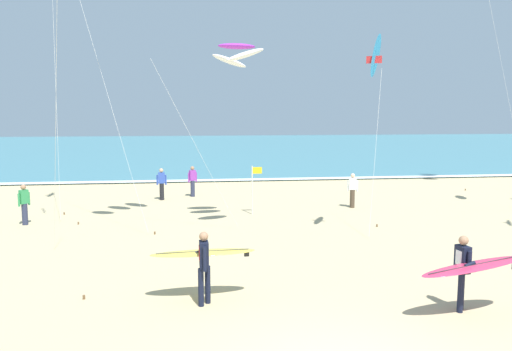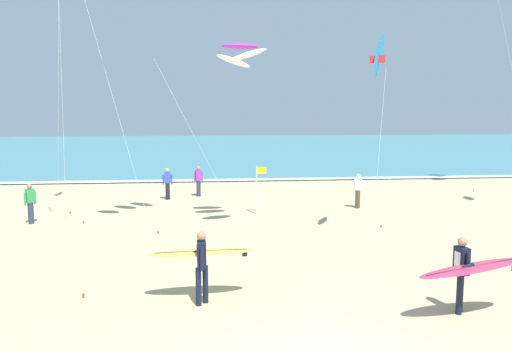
{
  "view_description": "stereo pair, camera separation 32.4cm",
  "coord_description": "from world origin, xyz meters",
  "px_view_note": "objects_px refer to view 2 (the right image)",
  "views": [
    {
      "loc": [
        -2.45,
        -7.55,
        4.4
      ],
      "look_at": [
        -0.72,
        5.93,
        2.68
      ],
      "focal_mm": 35.72,
      "sensor_mm": 36.0,
      "label": 1
    },
    {
      "loc": [
        -2.13,
        -7.59,
        4.4
      ],
      "look_at": [
        -0.72,
        5.93,
        2.68
      ],
      "focal_mm": 35.72,
      "sensor_mm": 36.0,
      "label": 2
    }
  ],
  "objects_px": {
    "kite_delta_cobalt_low": "(377,56)",
    "surfer_lead": "(467,269)",
    "surfer_trailing": "(201,257)",
    "kite_arc_violet_extra": "(240,54)",
    "bystander_white_top": "(358,191)",
    "bystander_purple_top": "(199,181)",
    "lifeguard_flag": "(258,185)",
    "bystander_green_top": "(30,203)",
    "bystander_blue_top": "(168,184)"
  },
  "relations": [
    {
      "from": "surfer_trailing",
      "to": "bystander_white_top",
      "type": "distance_m",
      "value": 12.94
    },
    {
      "from": "surfer_trailing",
      "to": "bystander_white_top",
      "type": "height_order",
      "value": "surfer_trailing"
    },
    {
      "from": "bystander_purple_top",
      "to": "lifeguard_flag",
      "type": "bearing_deg",
      "value": -62.56
    },
    {
      "from": "surfer_lead",
      "to": "kite_delta_cobalt_low",
      "type": "distance_m",
      "value": 8.4
    },
    {
      "from": "bystander_white_top",
      "to": "lifeguard_flag",
      "type": "bearing_deg",
      "value": -168.92
    },
    {
      "from": "surfer_trailing",
      "to": "kite_arc_violet_extra",
      "type": "relative_size",
      "value": 0.36
    },
    {
      "from": "surfer_lead",
      "to": "bystander_white_top",
      "type": "height_order",
      "value": "surfer_lead"
    },
    {
      "from": "kite_arc_violet_extra",
      "to": "lifeguard_flag",
      "type": "height_order",
      "value": "kite_arc_violet_extra"
    },
    {
      "from": "surfer_lead",
      "to": "kite_delta_cobalt_low",
      "type": "height_order",
      "value": "kite_delta_cobalt_low"
    },
    {
      "from": "surfer_trailing",
      "to": "lifeguard_flag",
      "type": "xyz_separation_m",
      "value": [
        2.38,
        9.92,
        0.21
      ]
    },
    {
      "from": "surfer_lead",
      "to": "lifeguard_flag",
      "type": "distance_m",
      "value": 11.85
    },
    {
      "from": "kite_delta_cobalt_low",
      "to": "bystander_green_top",
      "type": "relative_size",
      "value": 4.38
    },
    {
      "from": "kite_delta_cobalt_low",
      "to": "kite_arc_violet_extra",
      "type": "bearing_deg",
      "value": 154.04
    },
    {
      "from": "bystander_white_top",
      "to": "bystander_green_top",
      "type": "distance_m",
      "value": 13.91
    },
    {
      "from": "lifeguard_flag",
      "to": "bystander_blue_top",
      "type": "bearing_deg",
      "value": 134.85
    },
    {
      "from": "kite_arc_violet_extra",
      "to": "bystander_green_top",
      "type": "distance_m",
      "value": 10.07
    },
    {
      "from": "surfer_trailing",
      "to": "kite_delta_cobalt_low",
      "type": "xyz_separation_m",
      "value": [
        5.84,
        5.15,
        5.18
      ]
    },
    {
      "from": "kite_arc_violet_extra",
      "to": "bystander_purple_top",
      "type": "xyz_separation_m",
      "value": [
        -1.64,
        7.58,
        -5.64
      ]
    },
    {
      "from": "bystander_white_top",
      "to": "lifeguard_flag",
      "type": "distance_m",
      "value": 4.8
    },
    {
      "from": "bystander_purple_top",
      "to": "lifeguard_flag",
      "type": "distance_m",
      "value": 5.6
    },
    {
      "from": "surfer_lead",
      "to": "lifeguard_flag",
      "type": "xyz_separation_m",
      "value": [
        -3.28,
        11.38,
        0.21
      ]
    },
    {
      "from": "bystander_blue_top",
      "to": "lifeguard_flag",
      "type": "height_order",
      "value": "lifeguard_flag"
    },
    {
      "from": "bystander_purple_top",
      "to": "bystander_white_top",
      "type": "bearing_deg",
      "value": -29.04
    },
    {
      "from": "surfer_lead",
      "to": "bystander_blue_top",
      "type": "relative_size",
      "value": 1.59
    },
    {
      "from": "kite_arc_violet_extra",
      "to": "lifeguard_flag",
      "type": "bearing_deg",
      "value": 70.41
    },
    {
      "from": "bystander_purple_top",
      "to": "surfer_trailing",
      "type": "bearing_deg",
      "value": -89.27
    },
    {
      "from": "surfer_lead",
      "to": "bystander_green_top",
      "type": "height_order",
      "value": "surfer_lead"
    },
    {
      "from": "bystander_green_top",
      "to": "lifeguard_flag",
      "type": "distance_m",
      "value": 9.15
    },
    {
      "from": "bystander_blue_top",
      "to": "surfer_trailing",
      "type": "bearing_deg",
      "value": -83.0
    },
    {
      "from": "bystander_purple_top",
      "to": "kite_arc_violet_extra",
      "type": "bearing_deg",
      "value": -77.8
    },
    {
      "from": "surfer_lead",
      "to": "bystander_white_top",
      "type": "relative_size",
      "value": 1.59
    },
    {
      "from": "kite_delta_cobalt_low",
      "to": "bystander_white_top",
      "type": "distance_m",
      "value": 7.95
    },
    {
      "from": "bystander_white_top",
      "to": "bystander_purple_top",
      "type": "relative_size",
      "value": 1.0
    },
    {
      "from": "bystander_blue_top",
      "to": "kite_arc_violet_extra",
      "type": "bearing_deg",
      "value": -64.83
    },
    {
      "from": "surfer_trailing",
      "to": "lifeguard_flag",
      "type": "relative_size",
      "value": 1.18
    },
    {
      "from": "kite_delta_cobalt_low",
      "to": "bystander_purple_top",
      "type": "distance_m",
      "value": 12.65
    },
    {
      "from": "kite_delta_cobalt_low",
      "to": "surfer_lead",
      "type": "bearing_deg",
      "value": -91.6
    },
    {
      "from": "surfer_lead",
      "to": "surfer_trailing",
      "type": "distance_m",
      "value": 5.85
    },
    {
      "from": "surfer_lead",
      "to": "bystander_blue_top",
      "type": "height_order",
      "value": "surfer_lead"
    },
    {
      "from": "surfer_lead",
      "to": "bystander_blue_top",
      "type": "distance_m",
      "value": 17.18
    },
    {
      "from": "kite_delta_cobalt_low",
      "to": "bystander_white_top",
      "type": "relative_size",
      "value": 4.38
    },
    {
      "from": "bystander_green_top",
      "to": "bystander_purple_top",
      "type": "distance_m",
      "value": 8.77
    },
    {
      "from": "surfer_trailing",
      "to": "kite_arc_violet_extra",
      "type": "xyz_separation_m",
      "value": [
        1.45,
        7.29,
        5.4
      ]
    },
    {
      "from": "surfer_lead",
      "to": "kite_arc_violet_extra",
      "type": "height_order",
      "value": "kite_arc_violet_extra"
    },
    {
      "from": "surfer_lead",
      "to": "kite_arc_violet_extra",
      "type": "bearing_deg",
      "value": 115.67
    },
    {
      "from": "kite_delta_cobalt_low",
      "to": "bystander_blue_top",
      "type": "distance_m",
      "value": 12.87
    },
    {
      "from": "bystander_blue_top",
      "to": "bystander_purple_top",
      "type": "xyz_separation_m",
      "value": [
        1.54,
        0.82,
        0.0
      ]
    },
    {
      "from": "kite_arc_violet_extra",
      "to": "bystander_white_top",
      "type": "relative_size",
      "value": 4.3
    },
    {
      "from": "bystander_white_top",
      "to": "bystander_green_top",
      "type": "bearing_deg",
      "value": -172.42
    },
    {
      "from": "lifeguard_flag",
      "to": "bystander_green_top",
      "type": "bearing_deg",
      "value": -174.26
    }
  ]
}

